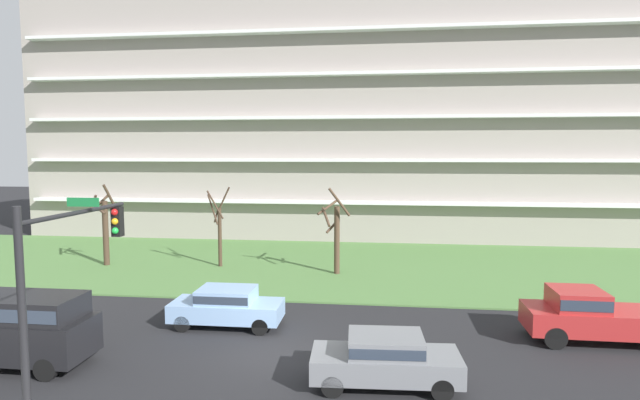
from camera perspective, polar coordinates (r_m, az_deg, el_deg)
ground at (r=18.44m, az=-5.38°, el=-16.80°), size 160.00×160.00×0.00m
grass_lawn_strip at (r=31.67m, az=0.07°, el=-7.28°), size 80.00×16.00×0.08m
apartment_building at (r=44.83m, az=2.22°, el=8.70°), size 50.64×12.78×19.20m
tree_far_left at (r=33.69m, az=-23.03°, el=-2.79°), size 1.53×1.61×5.08m
tree_left at (r=31.27m, az=-11.27°, el=-3.26°), size 1.31×1.31×4.89m
tree_center at (r=28.84m, az=1.77°, el=-3.79°), size 1.96×2.07×5.04m
van_black_near_left at (r=19.71m, az=-31.43°, el=-11.81°), size 5.21×2.01×2.36m
sedan_gray_center_left at (r=15.89m, az=7.37°, el=-17.17°), size 4.48×2.02×1.57m
sedan_blue_center_right at (r=21.02m, az=-10.42°, el=-11.55°), size 4.41×1.83×1.57m
pickup_red_near_right at (r=21.55m, az=28.53°, el=-11.29°), size 5.42×2.05×1.95m
traffic_signal_mast at (r=14.40m, az=-26.72°, el=-7.26°), size 0.90×4.59×5.78m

